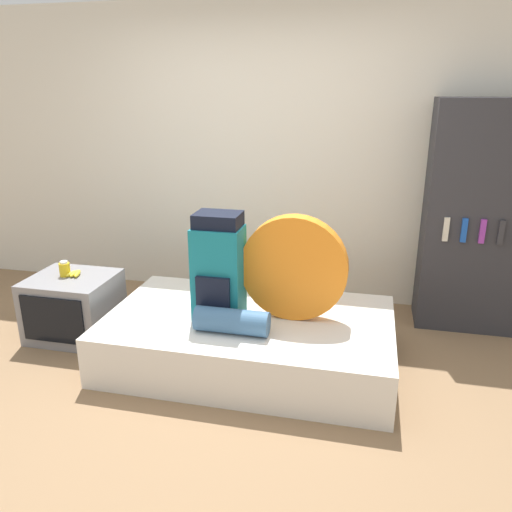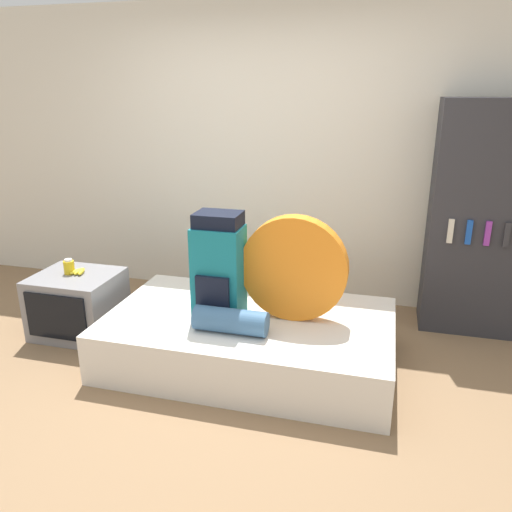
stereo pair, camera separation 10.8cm
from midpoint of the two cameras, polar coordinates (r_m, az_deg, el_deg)
name	(u,v)px [view 1 (the left image)]	position (r m, az deg, el deg)	size (l,w,h in m)	color
ground_plane	(203,395)	(3.37, -7.02, -15.46)	(16.00, 16.00, 0.00)	#846647
wall_back	(263,156)	(4.55, 0.06, 11.30)	(8.00, 0.05, 2.60)	silver
bed	(249,339)	(3.61, -1.64, -9.46)	(1.99, 1.18, 0.36)	silver
backpack	(219,268)	(3.41, -5.21, -1.36)	(0.33, 0.29, 0.74)	#14707F
tent_bag	(294,268)	(3.39, 3.47, -1.37)	(0.73, 0.12, 0.73)	orange
sleeping_roll	(232,321)	(3.28, -3.74, -7.45)	(0.49, 0.16, 0.16)	#3D668E
television	(74,307)	(4.22, -20.78, -5.43)	(0.63, 0.57, 0.49)	gray
canister	(65,269)	(4.16, -21.73, -1.39)	(0.08, 0.08, 0.12)	gold
banana_bunch	(75,273)	(4.15, -20.66, -1.89)	(0.11, 0.14, 0.04)	yellow
bookshelf	(478,218)	(4.29, 23.38, 4.00)	(0.81, 0.44, 1.82)	#2D2D33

